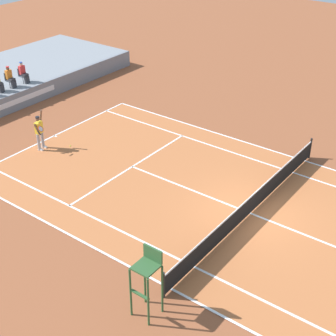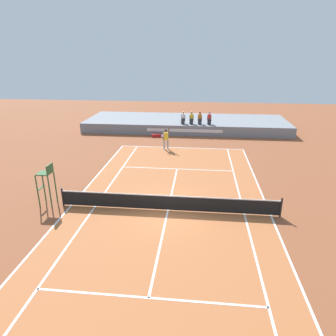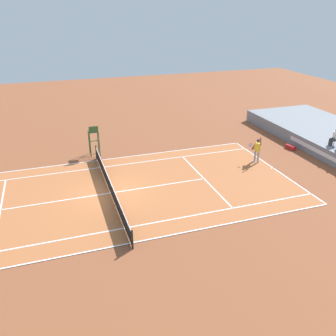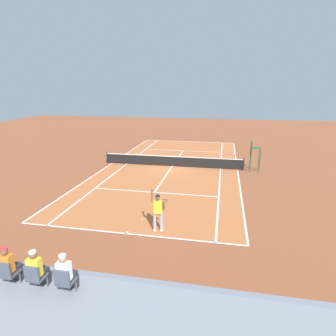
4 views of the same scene
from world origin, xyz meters
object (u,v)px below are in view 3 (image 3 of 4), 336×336
(tennis_player, at_px, (257,150))
(equipment_bag, at_px, (291,147))
(umpire_chair, at_px, (94,136))
(spectator_seated_0, at_px, (334,138))
(tennis_ball, at_px, (252,169))

(tennis_player, relative_size, equipment_bag, 2.20)
(tennis_player, relative_size, umpire_chair, 0.85)
(umpire_chair, bearing_deg, spectator_seated_0, 69.19)
(spectator_seated_0, xyz_separation_m, tennis_player, (-1.17, -5.89, -0.70))
(spectator_seated_0, bearing_deg, tennis_ball, -90.80)
(spectator_seated_0, xyz_separation_m, umpire_chair, (-6.52, -17.17, -0.14))
(tennis_player, height_order, equipment_bag, tennis_player)
(equipment_bag, bearing_deg, umpire_chair, -104.06)
(spectator_seated_0, height_order, equipment_bag, spectator_seated_0)
(tennis_ball, distance_m, umpire_chair, 12.26)
(spectator_seated_0, xyz_separation_m, equipment_bag, (-2.66, -1.72, -1.53))
(spectator_seated_0, relative_size, tennis_player, 0.61)
(tennis_player, xyz_separation_m, equipment_bag, (-1.49, 4.17, -0.83))
(umpire_chair, relative_size, equipment_bag, 2.58)
(tennis_player, xyz_separation_m, umpire_chair, (-5.35, -11.27, 0.56))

